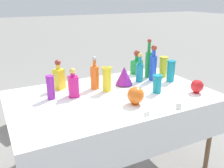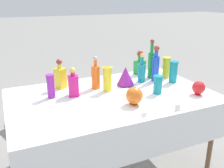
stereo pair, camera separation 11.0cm
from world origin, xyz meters
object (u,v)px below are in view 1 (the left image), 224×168
at_px(tall_bottle_0, 140,71).
at_px(square_decanter_0, 59,77).
at_px(cardboard_box_behind_right, 38,110).
at_px(tall_bottle_3, 153,65).
at_px(square_decanter_2, 73,85).
at_px(slender_vase_0, 157,83).
at_px(slender_vase_1, 51,87).
at_px(cardboard_box_behind_left, 37,111).
at_px(slender_vase_4, 107,79).
at_px(round_bowl_0, 136,95).
at_px(fluted_vase_0, 124,76).
at_px(slender_vase_2, 163,66).
at_px(slender_vase_3, 171,70).
at_px(tall_bottle_2, 95,76).
at_px(tall_bottle_1, 148,62).
at_px(square_decanter_1, 137,64).
at_px(round_bowl_1, 197,86).

xyz_separation_m(tall_bottle_0, square_decanter_0, (-0.80, 0.16, 0.00)).
bearing_deg(cardboard_box_behind_right, tall_bottle_3, -45.85).
height_order(tall_bottle_0, square_decanter_2, tall_bottle_0).
bearing_deg(slender_vase_0, slender_vase_1, 161.68).
relative_size(slender_vase_0, cardboard_box_behind_left, 0.30).
relative_size(slender_vase_4, round_bowl_0, 1.53).
height_order(fluted_vase_0, cardboard_box_behind_left, fluted_vase_0).
bearing_deg(slender_vase_2, slender_vase_3, -101.71).
bearing_deg(cardboard_box_behind_right, tall_bottle_2, -69.20).
xyz_separation_m(tall_bottle_0, slender_vase_4, (-0.42, -0.09, 0.00)).
height_order(slender_vase_3, slender_vase_4, slender_vase_4).
height_order(tall_bottle_2, slender_vase_3, tall_bottle_2).
distance_m(tall_bottle_1, square_decanter_0, 0.97).
height_order(slender_vase_1, fluted_vase_0, slender_vase_1).
relative_size(tall_bottle_2, slender_vase_3, 1.43).
bearing_deg(tall_bottle_2, slender_vase_3, -11.62).
bearing_deg(slender_vase_0, cardboard_box_behind_right, 121.63).
bearing_deg(slender_vase_1, square_decanter_0, 57.35).
height_order(square_decanter_1, fluted_vase_0, square_decanter_1).
height_order(slender_vase_3, cardboard_box_behind_left, slender_vase_3).
xyz_separation_m(slender_vase_1, round_bowl_1, (1.21, -0.47, -0.04)).
xyz_separation_m(slender_vase_2, cardboard_box_behind_left, (-1.21, 1.04, -0.72)).
xyz_separation_m(square_decanter_1, fluted_vase_0, (-0.32, -0.27, -0.01)).
xyz_separation_m(square_decanter_1, cardboard_box_behind_left, (-1.00, 0.82, -0.71)).
bearing_deg(round_bowl_0, round_bowl_1, -3.83).
relative_size(tall_bottle_0, cardboard_box_behind_right, 0.46).
distance_m(slender_vase_0, slender_vase_3, 0.38).
height_order(tall_bottle_1, slender_vase_3, tall_bottle_1).
distance_m(tall_bottle_3, slender_vase_3, 0.19).
height_order(square_decanter_2, round_bowl_0, square_decanter_2).
xyz_separation_m(tall_bottle_3, round_bowl_1, (0.14, -0.49, -0.10)).
height_order(slender_vase_4, fluted_vase_0, slender_vase_4).
bearing_deg(square_decanter_2, cardboard_box_behind_left, 97.08).
relative_size(square_decanter_2, cardboard_box_behind_right, 0.40).
bearing_deg(square_decanter_1, tall_bottle_2, -159.71).
bearing_deg(tall_bottle_0, slender_vase_0, -94.86).
bearing_deg(square_decanter_2, tall_bottle_2, 22.35).
height_order(tall_bottle_0, slender_vase_2, tall_bottle_0).
distance_m(tall_bottle_0, fluted_vase_0, 0.20).
bearing_deg(cardboard_box_behind_left, square_decanter_0, -84.71).
height_order(tall_bottle_1, slender_vase_2, tall_bottle_1).
xyz_separation_m(slender_vase_0, round_bowl_0, (-0.31, -0.13, -0.01)).
distance_m(square_decanter_2, slender_vase_3, 1.03).
bearing_deg(tall_bottle_3, fluted_vase_0, 179.87).
bearing_deg(tall_bottle_2, square_decanter_2, -157.65).
bearing_deg(cardboard_box_behind_left, fluted_vase_0, -57.68).
relative_size(slender_vase_2, fluted_vase_0, 1.18).
height_order(slender_vase_3, cardboard_box_behind_right, slender_vase_3).
bearing_deg(fluted_vase_0, tall_bottle_0, 6.25).
relative_size(square_decanter_2, slender_vase_2, 1.17).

